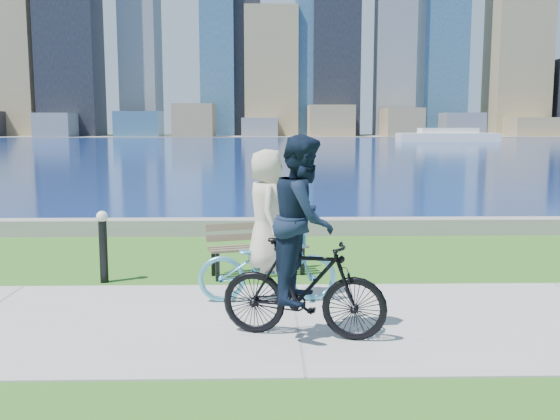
# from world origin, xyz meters

# --- Properties ---
(ground) EXTENTS (320.00, 320.00, 0.00)m
(ground) POSITION_xyz_m (0.00, 0.00, 0.00)
(ground) COLOR #265B17
(ground) RESTS_ON ground
(concrete_path) EXTENTS (80.00, 3.50, 0.02)m
(concrete_path) POSITION_xyz_m (0.00, 0.00, 0.01)
(concrete_path) COLOR #989893
(concrete_path) RESTS_ON ground
(seawall) EXTENTS (90.00, 0.50, 0.35)m
(seawall) POSITION_xyz_m (0.00, 6.20, 0.17)
(seawall) COLOR slate
(seawall) RESTS_ON ground
(bay_water) EXTENTS (320.00, 131.00, 0.01)m
(bay_water) POSITION_xyz_m (0.00, 72.00, 0.00)
(bay_water) COLOR navy
(bay_water) RESTS_ON ground
(far_shore) EXTENTS (320.00, 30.00, 0.12)m
(far_shore) POSITION_xyz_m (0.00, 130.00, 0.06)
(far_shore) COLOR slate
(far_shore) RESTS_ON ground
(city_skyline) EXTENTS (176.88, 22.91, 76.00)m
(city_skyline) POSITION_xyz_m (-2.70, 129.91, 26.43)
(city_skyline) COLOR black
(city_skyline) RESTS_ON ground
(ferry_far) EXTENTS (14.45, 4.13, 1.96)m
(ferry_far) POSITION_xyz_m (26.16, 83.56, 0.82)
(ferry_far) COLOR silver
(ferry_far) RESTS_ON ground
(park_bench) EXTENTS (1.67, 0.94, 0.82)m
(park_bench) POSITION_xyz_m (-0.53, 2.50, 0.50)
(park_bench) COLOR black
(park_bench) RESTS_ON ground
(bollard_lamp) EXTENTS (0.18, 0.18, 1.11)m
(bollard_lamp) POSITION_xyz_m (-2.86, 2.02, 0.64)
(bollard_lamp) COLOR black
(bollard_lamp) RESTS_ON ground
(cyclist_woman) EXTENTS (0.72, 1.90, 2.07)m
(cyclist_woman) POSITION_xyz_m (-0.36, 0.88, 0.79)
(cyclist_woman) COLOR #50A6C4
(cyclist_woman) RESTS_ON ground
(cyclist_man) EXTENTS (0.98, 1.95, 2.28)m
(cyclist_man) POSITION_xyz_m (0.05, -0.59, 0.98)
(cyclist_man) COLOR black
(cyclist_man) RESTS_ON ground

